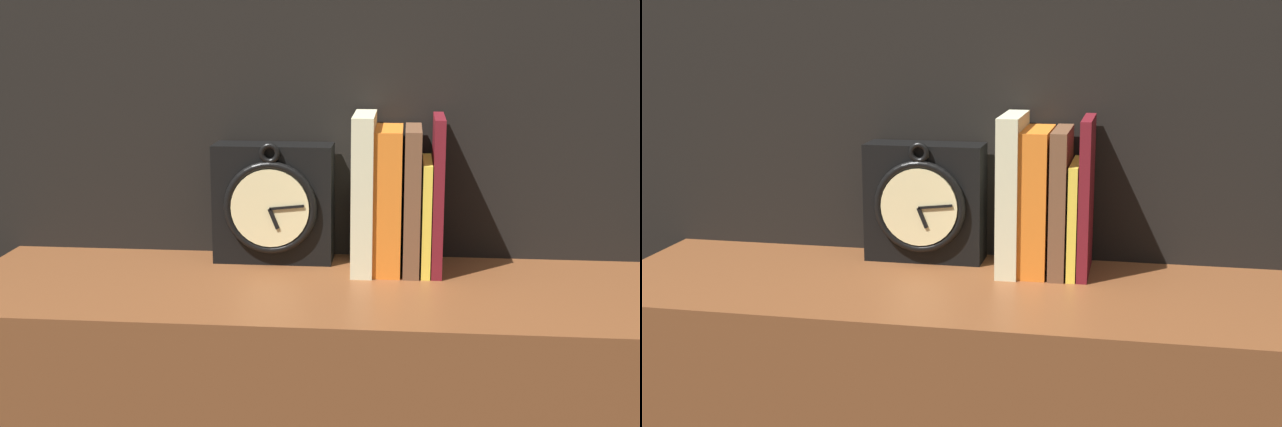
% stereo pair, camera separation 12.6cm
% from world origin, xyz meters
% --- Properties ---
extents(clock, '(0.19, 0.08, 0.19)m').
position_xyz_m(clock, '(-0.09, 0.13, 0.84)').
color(clock, black).
rests_on(clock, bookshelf).
extents(book_slot0_cream, '(0.03, 0.13, 0.24)m').
position_xyz_m(book_slot0_cream, '(0.06, 0.10, 0.86)').
color(book_slot0_cream, beige).
rests_on(book_slot0_cream, bookshelf).
extents(book_slot1_orange, '(0.04, 0.13, 0.22)m').
position_xyz_m(book_slot1_orange, '(0.09, 0.11, 0.85)').
color(book_slot1_orange, orange).
rests_on(book_slot1_orange, bookshelf).
extents(book_slot2_brown, '(0.02, 0.13, 0.22)m').
position_xyz_m(book_slot2_brown, '(0.13, 0.10, 0.85)').
color(book_slot2_brown, brown).
rests_on(book_slot2_brown, bookshelf).
extents(book_slot3_yellow, '(0.01, 0.13, 0.17)m').
position_xyz_m(book_slot3_yellow, '(0.15, 0.11, 0.83)').
color(book_slot3_yellow, yellow).
rests_on(book_slot3_yellow, bookshelf).
extents(book_slot4_maroon, '(0.02, 0.13, 0.24)m').
position_xyz_m(book_slot4_maroon, '(0.17, 0.11, 0.86)').
color(book_slot4_maroon, maroon).
rests_on(book_slot4_maroon, bookshelf).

